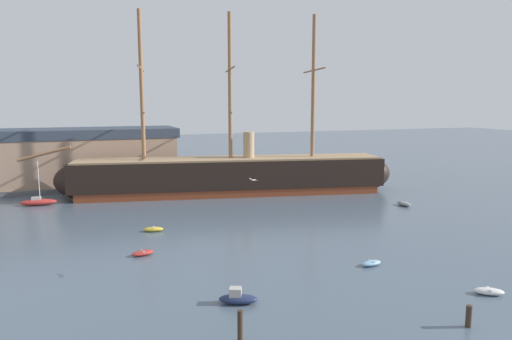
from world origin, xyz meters
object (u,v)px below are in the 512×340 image
Objects in this scene: tall_ship at (231,175)px; motorboat_foreground_left at (238,298)px; mooring_piling_left_pair at (469,316)px; mooring_piling_nearest at (240,327)px; dinghy_foreground_right at (489,291)px; dockside_warehouse_left at (12,160)px; sailboat_far_left at (38,202)px; motorboat_distant_centre at (218,183)px; dinghy_near_centre at (371,263)px; dinghy_mid_left at (143,253)px; seagull_in_flight at (254,180)px; dinghy_alongside_bow at (153,229)px; dinghy_alongside_stern at (404,204)px.

motorboat_foreground_left is at bearing -106.97° from tall_ship.
mooring_piling_nearest is at bearing 167.17° from mooring_piling_left_pair.
dockside_warehouse_left is (-40.97, 62.87, 4.92)m from dinghy_foreground_right.
mooring_piling_nearest is at bearing -106.98° from tall_ship.
sailboat_far_left is 30.39m from motorboat_distant_centre.
dockside_warehouse_left is at bearing 117.96° from mooring_piling_left_pair.
mooring_piling_left_pair is (-0.82, -12.42, 0.51)m from dinghy_near_centre.
mooring_piling_left_pair reaches higher than motorboat_distant_centre.
dinghy_mid_left is (-5.33, 13.88, -0.17)m from motorboat_foreground_left.
dockside_warehouse_left is 49.28× the size of seagull_in_flight.
mooring_piling_nearest reaches higher than dinghy_foreground_right.
dinghy_alongside_bow is 0.92× the size of dinghy_alongside_stern.
dinghy_foreground_right is 6.75m from mooring_piling_left_pair.
sailboat_far_left is (-11.60, 28.66, 0.29)m from dinghy_mid_left.
dinghy_near_centre is 65.15m from dockside_warehouse_left.
dinghy_near_centre is 1.80× the size of seagull_in_flight.
dinghy_foreground_right reaches higher than dinghy_near_centre.
seagull_in_flight reaches higher than dinghy_mid_left.
mooring_piling_nearest is at bearing -72.31° from dockside_warehouse_left.
sailboat_far_left is 5.38× the size of seagull_in_flight.
dinghy_near_centre is 18.36m from mooring_piling_nearest.
dinghy_mid_left is 8.72m from dinghy_alongside_bow.
dinghy_mid_left is 30.92m from sailboat_far_left.
dinghy_alongside_bow is at bearing 110.45° from seagull_in_flight.
dinghy_alongside_bow reaches higher than dinghy_near_centre.
motorboat_distant_centre is 1.58× the size of mooring_piling_nearest.
motorboat_foreground_left is at bearing -68.98° from dinghy_mid_left.
dinghy_near_centre is at bearing -56.26° from dockside_warehouse_left.
dinghy_mid_left is (-17.78, -26.90, -2.93)m from tall_ship.
tall_ship is 29.55m from sailboat_far_left.
dinghy_alongside_stern is at bearing 45.55° from dinghy_near_centre.
dinghy_alongside_bow is at bearing 92.70° from mooring_piling_nearest.
mooring_piling_nearest is (-14.17, -46.41, -2.09)m from tall_ship.
seagull_in_flight is at bearing -149.72° from dinghy_alongside_stern.
dinghy_near_centre is 0.33× the size of sailboat_far_left.
mooring_piling_nearest reaches higher than mooring_piling_left_pair.
dinghy_foreground_right is 1.00× the size of dinghy_alongside_bow.
sailboat_far_left is at bearing 107.53° from mooring_piling_nearest.
sailboat_far_left is at bearing 128.53° from dinghy_near_centre.
dinghy_alongside_stern is at bearing -39.98° from tall_ship.
dinghy_foreground_right is at bearing -81.74° from tall_ship.
seagull_in_flight is at bearing -104.49° from tall_ship.
dinghy_mid_left is at bearing 141.63° from dinghy_foreground_right.
dinghy_foreground_right is 0.04× the size of dockside_warehouse_left.
motorboat_foreground_left is at bearing 72.99° from mooring_piling_nearest.
dockside_warehouse_left is (-36.08, 54.02, 4.94)m from dinghy_near_centre.
dockside_warehouse_left reaches higher than dinghy_near_centre.
dinghy_alongside_stern is 45.50m from mooring_piling_nearest.
dinghy_alongside_stern is (33.61, 23.04, -0.12)m from motorboat_foreground_left.
tall_ship is 27.77m from dinghy_alongside_stern.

